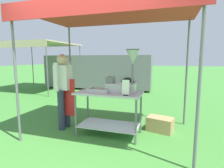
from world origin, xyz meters
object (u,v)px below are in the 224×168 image
vendor (63,87)px  neighbour_tent (36,45)px  van_grey (100,71)px  donut_cart (109,105)px  menu_sign (126,89)px  supply_crate (160,124)px  donut_tray (100,91)px  stall_canopy (110,16)px  donut_fryer (124,77)px

vendor → neighbour_tent: bearing=135.2°
van_grey → neighbour_tent: size_ratio=1.63×
donut_cart → menu_sign: 0.58m
donut_cart → vendor: bearing=177.8°
vendor → supply_crate: (2.01, 0.45, -0.75)m
supply_crate → neighbour_tent: neighbour_tent is taller
donut_tray → supply_crate: (1.14, 0.53, -0.74)m
supply_crate → neighbour_tent: bearing=149.5°
donut_cart → menu_sign: (0.39, -0.22, 0.37)m
donut_cart → vendor: size_ratio=0.79×
menu_sign → vendor: size_ratio=0.17×
stall_canopy → vendor: stall_canopy is taller
supply_crate → neighbour_tent: size_ratio=0.17×
van_grey → menu_sign: bearing=-64.4°
menu_sign → van_grey: bearing=115.6°
donut_fryer → stall_canopy: bearing=169.7°
van_grey → neighbour_tent: 3.35m
donut_cart → vendor: (-1.04, 0.04, 0.29)m
donut_fryer → supply_crate: (0.68, 0.44, -1.01)m
stall_canopy → donut_tray: bearing=-140.5°
vendor → supply_crate: 2.19m
menu_sign → van_grey: size_ratio=0.05×
vendor → van_grey: size_ratio=0.30×
stall_canopy → donut_tray: stall_canopy is taller
donut_fryer → menu_sign: size_ratio=2.95×
stall_canopy → supply_crate: (0.97, 0.39, -2.16)m
menu_sign → van_grey: van_grey is taller
donut_fryer → van_grey: (-2.66, 5.50, -0.28)m
donut_tray → neighbour_tent: neighbour_tent is taller
donut_cart → donut_tray: (-0.18, -0.05, 0.27)m
van_grey → neighbour_tent: neighbour_tent is taller
stall_canopy → supply_crate: bearing=21.8°
donut_cart → vendor: vendor is taller
stall_canopy → donut_cart: size_ratio=2.47×
donut_tray → vendor: vendor is taller
donut_tray → donut_fryer: bearing=11.2°
donut_tray → vendor: (-0.87, 0.09, 0.01)m
vendor → stall_canopy: bearing=3.2°
stall_canopy → vendor: size_ratio=1.96×
donut_cart → van_grey: (-2.38, 5.54, 0.26)m
van_grey → donut_fryer: bearing=-64.2°
donut_fryer → menu_sign: bearing=-69.6°
menu_sign → stall_canopy: bearing=140.7°
menu_sign → donut_fryer: bearing=110.4°
donut_tray → vendor: 0.87m
supply_crate → donut_tray: bearing=-155.1°
donut_fryer → vendor: size_ratio=0.51×
neighbour_tent → donut_tray: bearing=-39.9°
donut_cart → donut_fryer: 0.62m
supply_crate → donut_fryer: bearing=-147.1°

